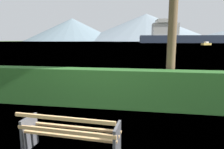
# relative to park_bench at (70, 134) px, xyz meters

# --- Properties ---
(water_surface) EXTENTS (620.00, 620.00, 0.00)m
(water_surface) POSITION_rel_park_bench_xyz_m (0.00, 307.28, -0.43)
(water_surface) COLOR #6B8EA3
(water_surface) RESTS_ON ground_plane
(park_bench) EXTENTS (1.92, 0.69, 0.87)m
(park_bench) POSITION_rel_park_bench_xyz_m (0.00, 0.00, 0.00)
(park_bench) COLOR tan
(park_bench) RESTS_ON ground_plane
(hedge_row) EXTENTS (13.04, 0.62, 1.26)m
(hedge_row) POSITION_rel_park_bench_xyz_m (0.00, 2.97, 0.20)
(hedge_row) COLOR #285B23
(hedge_row) RESTS_ON ground_plane
(cargo_ship_large) EXTENTS (119.34, 26.61, 19.98)m
(cargo_ship_large) POSITION_rel_park_bench_xyz_m (45.98, 183.25, 5.16)
(cargo_ship_large) COLOR #2D384C
(cargo_ship_large) RESTS_ON water_surface
(fishing_boat_near) EXTENTS (5.01, 4.00, 1.71)m
(fishing_boat_near) POSITION_rel_park_bench_xyz_m (29.08, 97.08, 0.19)
(fishing_boat_near) COLOR gold
(fishing_boat_near) RESTS_ON water_surface
(distant_hills) EXTENTS (840.79, 433.22, 74.78)m
(distant_hills) POSITION_rel_park_bench_xyz_m (95.06, 554.58, 31.60)
(distant_hills) COLOR slate
(distant_hills) RESTS_ON ground_plane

